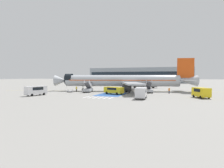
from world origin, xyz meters
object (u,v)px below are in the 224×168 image
at_px(traffic_cone_0, 138,93).
at_px(terminal_building, 139,75).
at_px(boarding_stairs_forward, 88,89).
at_px(service_van_3, 36,90).
at_px(ground_crew_0, 76,89).
at_px(baggage_cart, 70,91).
at_px(ground_crew_1, 129,90).
at_px(service_van_0, 201,92).
at_px(boarding_stairs_aft, 148,89).
at_px(ground_crew_2, 169,90).
at_px(fuel_tanker, 144,84).
at_px(ground_crew_3, 120,89).
at_px(airliner, 123,81).
at_px(service_van_1, 141,92).
at_px(service_van_2, 114,90).

xyz_separation_m(traffic_cone_0, terminal_building, (-14.07, 92.48, 5.69)).
relative_size(boarding_stairs_forward, terminal_building, 0.07).
relative_size(service_van_3, ground_crew_0, 3.31).
bearing_deg(baggage_cart, ground_crew_1, 164.94).
bearing_deg(terminal_building, ground_crew_0, -93.38).
bearing_deg(service_van_0, boarding_stairs_forward, -35.04).
xyz_separation_m(ground_crew_0, terminal_building, (5.40, 91.59, 4.98)).
bearing_deg(service_van_3, ground_crew_0, -91.88).
bearing_deg(traffic_cone_0, boarding_stairs_aft, 60.39).
relative_size(boarding_stairs_aft, baggage_cart, 1.85).
height_order(baggage_cart, ground_crew_2, ground_crew_2).
relative_size(fuel_tanker, ground_crew_3, 5.86).
relative_size(service_van_3, ground_crew_2, 3.30).
bearing_deg(airliner, ground_crew_1, -162.45).
bearing_deg(service_van_0, baggage_cart, -31.16).
distance_m(airliner, boarding_stairs_aft, 9.07).
bearing_deg(airliner, service_van_1, -166.99).
height_order(service_van_0, service_van_1, service_van_1).
bearing_deg(traffic_cone_0, ground_crew_1, 148.40).
height_order(service_van_1, service_van_3, service_van_1).
bearing_deg(service_van_2, traffic_cone_0, -43.41).
distance_m(fuel_tanker, traffic_cone_0, 25.97).
bearing_deg(service_van_2, ground_crew_2, -46.32).
xyz_separation_m(fuel_tanker, baggage_cart, (-19.24, -26.83, -1.39)).
distance_m(service_van_3, ground_crew_2, 35.42).
xyz_separation_m(service_van_3, ground_crew_1, (20.77, 13.98, -0.49)).
bearing_deg(service_van_2, boarding_stairs_forward, 90.08).
distance_m(ground_crew_0, ground_crew_2, 27.91).
bearing_deg(service_van_2, fuel_tanker, 11.44).
bearing_deg(service_van_3, boarding_stairs_forward, -107.46).
bearing_deg(traffic_cone_0, ground_crew_3, 165.16).
xyz_separation_m(boarding_stairs_aft, ground_crew_0, (-21.97, -3.51, -0.00)).
distance_m(fuel_tanker, ground_crew_3, 24.80).
xyz_separation_m(boarding_stairs_aft, ground_crew_3, (-7.93, -2.95, 0.10)).
height_order(service_van_0, ground_crew_2, service_van_0).
height_order(airliner, boarding_stairs_forward, airliner).
height_order(ground_crew_0, terminal_building, terminal_building).
xyz_separation_m(service_van_2, terminal_building, (-8.05, 95.42, 4.78)).
height_order(ground_crew_1, ground_crew_3, ground_crew_3).
bearing_deg(service_van_2, terminal_building, 25.40).
bearing_deg(ground_crew_2, service_van_2, -123.99).
xyz_separation_m(boarding_stairs_forward, ground_crew_2, (23.64, 2.65, 0.02)).
bearing_deg(boarding_stairs_aft, fuel_tanker, 88.00).
xyz_separation_m(boarding_stairs_aft, service_van_3, (-26.01, -16.68, 0.42)).
relative_size(service_van_1, ground_crew_1, 3.00).
height_order(boarding_stairs_aft, service_van_0, boarding_stairs_aft).
distance_m(boarding_stairs_aft, service_van_3, 30.90).
height_order(service_van_3, ground_crew_1, service_van_3).
distance_m(airliner, ground_crew_1, 6.69).
height_order(service_van_3, ground_crew_0, service_van_3).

